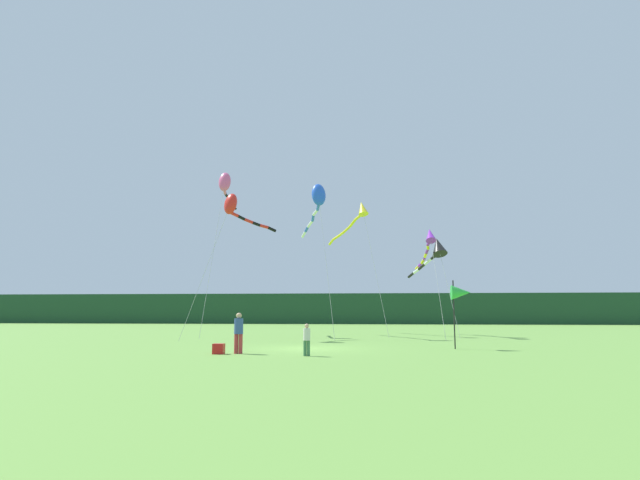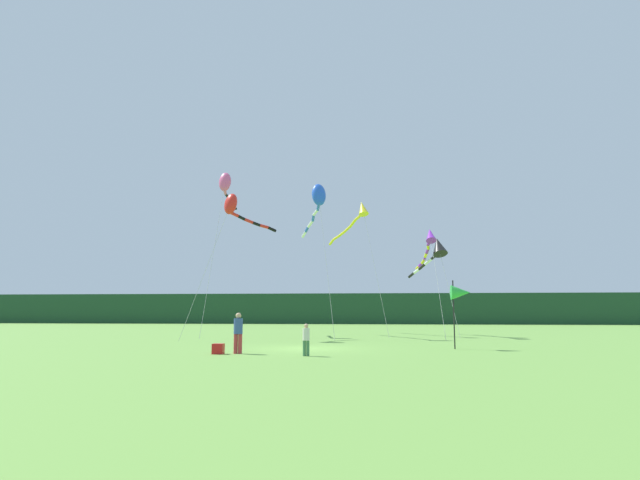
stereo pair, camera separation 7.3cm
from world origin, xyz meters
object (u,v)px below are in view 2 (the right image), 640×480
object	(u,v)px
kite_purple	(429,241)
kite_rainbow	(226,185)
cooler_box	(218,349)
person_adult	(238,331)
kite_blue	(317,200)
person_child	(306,338)
kite_black	(437,248)
banner_flag_pole	(460,293)
kite_yellow	(357,216)
kite_red	(234,207)

from	to	relation	value
kite_purple	kite_rainbow	bearing A→B (deg)	177.97
cooler_box	kite_purple	distance (m)	19.96
person_adult	kite_blue	bearing A→B (deg)	82.74
person_child	kite_black	world-z (taller)	kite_black
person_child	kite_blue	distance (m)	17.37
person_adult	banner_flag_pole	distance (m)	10.59
kite_yellow	kite_blue	size ratio (longest dim) A/B	0.95
person_child	kite_rainbow	xyz separation A→B (m)	(-8.44, 16.92, 10.57)
banner_flag_pole	kite_black	world-z (taller)	kite_black
kite_yellow	kite_black	xyz separation A→B (m)	(5.79, -1.53, -2.79)
person_child	kite_yellow	distance (m)	20.53
kite_rainbow	kite_red	distance (m)	6.19
cooler_box	kite_yellow	world-z (taller)	kite_yellow
kite_purple	kite_red	distance (m)	13.86
kite_black	kite_blue	xyz separation A→B (m)	(-8.43, -2.25, 3.25)
kite_purple	kite_red	xyz separation A→B (m)	(-12.94, -4.60, 1.88)
person_adult	kite_rainbow	size ratio (longest dim) A/B	0.14
kite_black	kite_red	world-z (taller)	kite_red
kite_purple	kite_red	size ratio (longest dim) A/B	1.02
kite_red	cooler_box	bearing A→B (deg)	-77.01
kite_yellow	person_child	bearing A→B (deg)	-94.38
person_child	kite_red	xyz separation A→B (m)	(-6.36, 11.79, 7.80)
cooler_box	kite_red	distance (m)	14.19
kite_rainbow	kite_purple	distance (m)	15.74
person_child	banner_flag_pole	bearing A→B (deg)	33.43
kite_purple	kite_blue	bearing A→B (deg)	-169.53
kite_yellow	kite_rainbow	distance (m)	10.29
person_adult	cooler_box	bearing A→B (deg)	-161.15
banner_flag_pole	kite_yellow	distance (m)	16.50
kite_rainbow	person_adult	bearing A→B (deg)	-71.31
kite_blue	kite_purple	bearing A→B (deg)	10.47
banner_flag_pole	kite_rainbow	bearing A→B (deg)	140.79
kite_yellow	kite_rainbow	xyz separation A→B (m)	(-9.88, -1.80, 2.27)
person_adult	cooler_box	size ratio (longest dim) A/B	3.74
kite_yellow	kite_purple	distance (m)	6.13
kite_red	kite_blue	bearing A→B (deg)	31.52
kite_rainbow	kite_blue	bearing A→B (deg)	-15.23
person_child	kite_yellow	xyz separation A→B (m)	(1.43, 18.73, 8.30)
banner_flag_pole	kite_black	distance (m)	13.22
kite_black	banner_flag_pole	bearing A→B (deg)	-91.91
person_child	kite_black	distance (m)	19.45
person_child	kite_purple	world-z (taller)	kite_purple
person_adult	kite_rainbow	distance (m)	19.87
person_adult	kite_rainbow	bearing A→B (deg)	108.69
cooler_box	kite_purple	bearing A→B (deg)	56.79
kite_black	kite_red	distance (m)	14.79
kite_black	kite_blue	bearing A→B (deg)	-165.07
cooler_box	kite_blue	bearing A→B (deg)	79.88
person_adult	kite_rainbow	xyz separation A→B (m)	(-5.44, 16.08, 10.33)
banner_flag_pole	kite_black	bearing A→B (deg)	88.09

